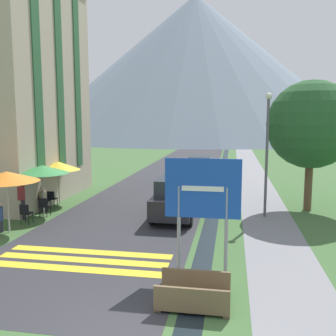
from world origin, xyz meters
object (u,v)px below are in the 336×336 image
Objects in this scene: cafe_umbrella_rear_yellow at (58,166)px; footbridge at (194,296)px; cafe_chair_near_right at (26,212)px; cafe_chair_far_right at (52,198)px; parked_car_far at (200,169)px; cafe_chair_middle at (44,205)px; person_standing_terrace at (21,197)px; person_seated_far at (43,198)px; road_sign at (203,198)px; cafe_chair_far_left at (45,200)px; parked_car_near at (175,198)px; cafe_umbrella_front_orange at (6,177)px; cafe_umbrella_middle_green at (42,169)px; tree_by_path at (311,125)px; hotel_building at (15,70)px; streetlamp at (267,145)px.

footbridge is at bearing -49.79° from cafe_umbrella_rear_yellow.
cafe_chair_far_right is at bearing 117.43° from cafe_chair_near_right.
parked_car_far is 4.57× the size of cafe_chair_middle.
cafe_umbrella_rear_yellow is at bearing 80.68° from cafe_chair_far_right.
person_seated_far is (0.27, 1.37, -0.31)m from person_standing_terrace.
road_sign is at bearing -36.48° from person_seated_far.
cafe_chair_far_left is 2.01m from cafe_umbrella_rear_yellow.
cafe_chair_far_left is at bearing 176.42° from parked_car_near.
cafe_umbrella_front_orange is 2.62m from cafe_umbrella_middle_green.
parked_car_far is at bearing 50.01° from cafe_umbrella_rear_yellow.
cafe_chair_near_right is at bearing -84.85° from cafe_umbrella_rear_yellow.
cafe_umbrella_front_orange is at bearing -154.81° from tree_by_path.
cafe_chair_middle is 0.14× the size of tree_by_path.
hotel_building reaches higher than parked_car_near.
cafe_umbrella_rear_yellow reaches higher than cafe_chair_far_left.
hotel_building is 7.71× the size of person_standing_terrace.
parked_car_far reaches higher than person_standing_terrace.
cafe_chair_middle is (0.54, -1.10, 0.00)m from cafe_chair_far_left.
person_standing_terrace is (-0.71, -0.60, 0.46)m from cafe_chair_middle.
cafe_chair_near_right is at bearing -163.14° from streetlamp.
parked_car_near reaches higher than footbridge.
cafe_chair_far_left is 1.22m from cafe_chair_middle.
parked_car_far is 0.71× the size of streetlamp.
cafe_chair_near_right is 0.36× the size of cafe_umbrella_middle_green.
parked_car_far is at bearing 58.33° from cafe_umbrella_middle_green.
cafe_umbrella_front_orange is at bearing -86.48° from cafe_umbrella_rear_yellow.
hotel_building is 13.02m from parked_car_far.
cafe_chair_middle is (0.42, -1.55, 0.00)m from cafe_chair_far_right.
footbridge is 2.00× the size of cafe_chair_near_right.
parked_car_far is at bearing 34.83° from cafe_chair_far_left.
person_seated_far reaches higher than cafe_chair_far_right.
cafe_umbrella_rear_yellow is at bearing 67.98° from cafe_chair_far_left.
person_seated_far is (-7.92, 5.86, -1.53)m from road_sign.
road_sign reaches higher than footbridge.
cafe_umbrella_middle_green reaches higher than cafe_chair_near_right.
person_standing_terrace is at bearing -58.50° from hotel_building.
parked_car_far reaches higher than cafe_chair_middle.
road_sign reaches higher than cafe_chair_near_right.
cafe_chair_far_left is (-8.01, 6.18, -1.68)m from road_sign.
parked_car_far is 4.57× the size of cafe_chair_far_right.
cafe_umbrella_front_orange is 1.10× the size of cafe_umbrella_rear_yellow.
parked_car_near is 6.87m from cafe_umbrella_front_orange.
cafe_umbrella_middle_green is 10.05m from streetlamp.
person_seated_far is at bearing -93.42° from cafe_chair_far_left.
cafe_chair_middle is 2.92m from cafe_umbrella_rear_yellow.
cafe_umbrella_rear_yellow is at bearing -129.99° from parked_car_far.
cafe_chair_middle is at bearing -60.15° from person_seated_far.
person_standing_terrace is (-8.19, 4.48, -1.22)m from road_sign.
cafe_chair_far_left is 1.00× the size of cafe_chair_near_right.
parked_car_near is at bearing -20.22° from cafe_chair_far_right.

